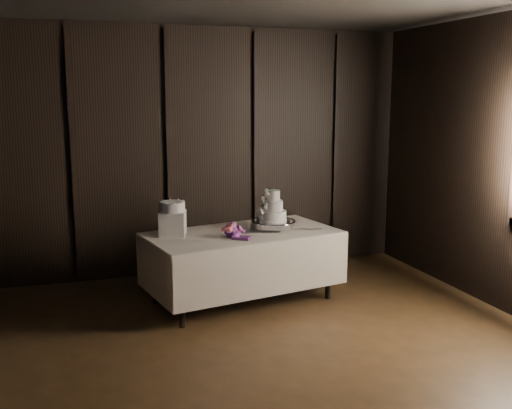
# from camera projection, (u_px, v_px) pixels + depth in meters

# --- Properties ---
(room) EXTENTS (6.08, 7.08, 3.08)m
(room) POSITION_uv_depth(u_px,v_px,m) (261.00, 202.00, 3.92)
(room) COLOR black
(room) RESTS_ON ground
(display_table) EXTENTS (2.15, 1.40, 0.76)m
(display_table) POSITION_uv_depth(u_px,v_px,m) (243.00, 264.00, 6.38)
(display_table) COLOR beige
(display_table) RESTS_ON ground
(cake_stand) EXTENTS (0.60, 0.60, 0.09)m
(cake_stand) POSITION_uv_depth(u_px,v_px,m) (273.00, 225.00, 6.47)
(cake_stand) COLOR silver
(cake_stand) RESTS_ON display_table
(wedding_cake) EXTENTS (0.31, 0.28, 0.34)m
(wedding_cake) POSITION_uv_depth(u_px,v_px,m) (272.00, 209.00, 6.42)
(wedding_cake) COLOR white
(wedding_cake) RESTS_ON cake_stand
(bouquet) EXTENTS (0.46, 0.48, 0.18)m
(bouquet) POSITION_uv_depth(u_px,v_px,m) (233.00, 231.00, 6.10)
(bouquet) COLOR #CF5672
(bouquet) RESTS_ON display_table
(box_pedestal) EXTENTS (0.32, 0.32, 0.25)m
(box_pedestal) POSITION_uv_depth(u_px,v_px,m) (173.00, 224.00, 6.16)
(box_pedestal) COLOR white
(box_pedestal) RESTS_ON display_table
(small_cake) EXTENTS (0.27, 0.27, 0.10)m
(small_cake) POSITION_uv_depth(u_px,v_px,m) (172.00, 207.00, 6.13)
(small_cake) COLOR white
(small_cake) RESTS_ON box_pedestal
(cake_knife) EXTENTS (0.35, 0.17, 0.01)m
(cake_knife) POSITION_uv_depth(u_px,v_px,m) (301.00, 229.00, 6.44)
(cake_knife) COLOR silver
(cake_knife) RESTS_ON display_table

